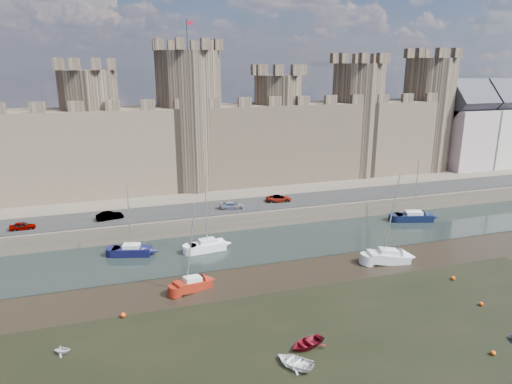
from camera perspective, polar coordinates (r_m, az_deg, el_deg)
ground at (r=39.63m, az=2.05°, el=-20.50°), size 160.00×160.00×0.00m
water_channel at (r=59.89m, az=-5.72°, el=-7.32°), size 160.00×12.00×0.08m
quay at (r=93.38m, az=-10.36°, el=1.74°), size 160.00×60.00×2.50m
road at (r=68.25m, az=-7.53°, el=-2.21°), size 160.00×7.00×0.10m
castle at (r=79.60m, az=-10.04°, el=7.01°), size 108.50×11.00×29.00m
car_0 at (r=66.90m, az=-27.16°, el=-3.81°), size 3.13×1.30×1.06m
car_1 at (r=66.51m, az=-17.82°, el=-2.84°), size 3.78×1.96×1.19m
car_2 at (r=68.07m, az=-2.99°, el=-1.71°), size 3.89×2.07×1.07m
car_3 at (r=71.62m, az=2.87°, el=-0.81°), size 4.18×2.39×1.10m
sailboat_1 at (r=60.03m, az=-15.26°, el=-7.03°), size 5.02×3.00×9.44m
sailboat_2 at (r=59.64m, az=-6.11°, el=-6.64°), size 4.81×2.28×10.04m
sailboat_3 at (r=74.37m, az=19.09°, el=-2.90°), size 5.91×3.60×9.70m
sailboat_4 at (r=50.24m, az=-7.95°, el=-11.29°), size 4.43×2.95×9.66m
sailboat_5 at (r=58.33m, az=16.18°, el=-7.76°), size 5.39×2.83×11.08m
dinghy_2 at (r=39.16m, az=4.82°, el=-20.43°), size 3.74×4.04×0.68m
dinghy_3 at (r=43.43m, az=-23.09°, el=-17.69°), size 1.84×1.72×0.78m
dinghy_4 at (r=41.34m, az=6.39°, el=-18.31°), size 3.82×3.22×0.68m
buoy_1 at (r=46.93m, az=-16.29°, el=-14.54°), size 0.50×0.50×0.50m
buoy_2 at (r=44.85m, az=27.52°, el=-17.41°), size 0.42×0.42×0.42m
buoy_3 at (r=56.54m, az=23.42°, el=-9.86°), size 0.47×0.47×0.47m
buoy_5 at (r=52.21m, az=26.32°, el=-12.42°), size 0.43×0.43×0.43m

